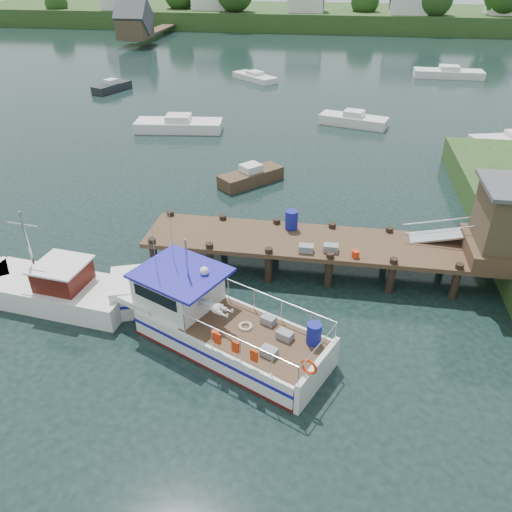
# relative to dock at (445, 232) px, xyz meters

# --- Properties ---
(ground_plane) EXTENTS (160.00, 160.00, 0.00)m
(ground_plane) POSITION_rel_dock_xyz_m (-6.51, -0.01, -2.24)
(ground_plane) COLOR black
(far_shore) EXTENTS (140.00, 42.55, 9.22)m
(far_shore) POSITION_rel_dock_xyz_m (-6.50, 82.36, -0.14)
(far_shore) COLOR #2D4A1E
(far_shore) RESTS_ON ground
(dock) EXTENTS (16.60, 3.00, 4.78)m
(dock) POSITION_rel_dock_xyz_m (0.00, 0.00, 0.00)
(dock) COLOR #4A3423
(dock) RESTS_ON ground
(lobster_boat) EXTENTS (9.05, 5.82, 4.54)m
(lobster_boat) POSITION_rel_dock_xyz_m (-8.76, -5.18, -1.42)
(lobster_boat) COLOR silver
(lobster_boat) RESTS_ON ground
(work_boat) EXTENTS (7.46, 2.97, 3.90)m
(work_boat) POSITION_rel_dock_xyz_m (-15.41, -4.07, -1.62)
(work_boat) COLOR silver
(work_boat) RESTS_ON ground
(moored_rowboat) EXTENTS (3.75, 3.91, 1.18)m
(moored_rowboat) POSITION_rel_dock_xyz_m (-9.49, 8.85, -1.80)
(moored_rowboat) COLOR #4A3423
(moored_rowboat) RESTS_ON ground
(moored_far) EXTENTS (7.34, 2.58, 1.24)m
(moored_far) POSITION_rel_dock_xyz_m (7.03, 41.13, -1.78)
(moored_far) COLOR silver
(moored_far) RESTS_ON ground
(moored_a) EXTENTS (6.83, 3.00, 1.22)m
(moored_a) POSITION_rel_dock_xyz_m (-16.73, 18.05, -1.79)
(moored_a) COLOR silver
(moored_a) RESTS_ON ground
(moored_b) EXTENTS (5.59, 3.21, 1.17)m
(moored_b) POSITION_rel_dock_xyz_m (-3.37, 21.62, -1.81)
(moored_b) COLOR silver
(moored_b) RESTS_ON ground
(moored_d) EXTENTS (5.42, 5.16, 0.95)m
(moored_d) POSITION_rel_dock_xyz_m (-13.75, 36.29, -1.89)
(moored_d) COLOR silver
(moored_d) RESTS_ON ground
(moored_e) EXTENTS (2.87, 4.44, 1.16)m
(moored_e) POSITION_rel_dock_xyz_m (-26.95, 29.23, -1.81)
(moored_e) COLOR black
(moored_e) RESTS_ON ground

